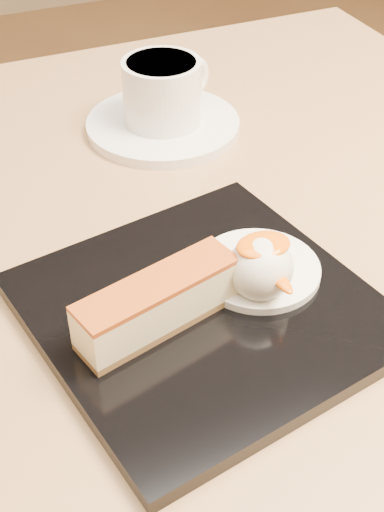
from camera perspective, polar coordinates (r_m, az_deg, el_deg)
name	(u,v)px	position (r m, az deg, el deg)	size (l,w,h in m)	color
table	(178,386)	(0.66, -1.16, -10.34)	(0.80, 0.80, 0.72)	black
dessert_plate	(203,311)	(0.50, 0.92, -4.38)	(0.22, 0.22, 0.01)	black
cheesecake	(158,303)	(0.47, -2.73, -3.77)	(0.12, 0.06, 0.04)	brown
cream_smear	(258,269)	(0.52, 5.31, -1.06)	(0.09, 0.09, 0.01)	white
ice_cream_scoop	(260,268)	(0.49, 5.50, -0.96)	(0.05, 0.05, 0.05)	white
mango_sauce	(263,245)	(0.48, 5.73, 0.88)	(0.04, 0.03, 0.01)	#FF6908
mint_sprig	(207,255)	(0.52, 1.21, 0.10)	(0.04, 0.03, 0.00)	#2A802E
saucer	(163,125)	(0.71, -2.34, 10.44)	(0.15, 0.15, 0.01)	white
coffee_cup	(163,90)	(0.70, -2.30, 13.14)	(0.10, 0.07, 0.06)	white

